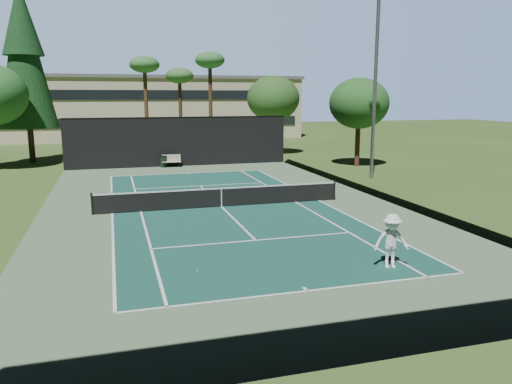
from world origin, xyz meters
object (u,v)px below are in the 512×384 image
(tennis_ball_d, at_px, (115,202))
(tennis_ball_a, at_px, (197,271))
(tennis_ball_c, at_px, (237,199))
(park_bench, at_px, (171,160))
(trash_bin, at_px, (163,161))
(tennis_net, at_px, (221,197))
(tennis_ball_b, at_px, (149,206))
(player, at_px, (392,241))

(tennis_ball_d, bearing_deg, tennis_ball_a, -78.28)
(tennis_ball_c, relative_size, tennis_ball_d, 1.11)
(park_bench, relative_size, trash_bin, 1.59)
(tennis_ball_a, height_order, tennis_ball_d, tennis_ball_d)
(tennis_net, xyz_separation_m, tennis_ball_a, (-2.84, -9.28, -0.53))
(tennis_ball_b, distance_m, tennis_ball_c, 4.91)
(tennis_net, bearing_deg, tennis_ball_b, 163.63)
(tennis_ball_d, xyz_separation_m, park_bench, (4.59, 12.84, 0.52))
(player, distance_m, tennis_ball_c, 12.61)
(park_bench, xyz_separation_m, trash_bin, (-0.63, 0.11, -0.07))
(tennis_ball_b, bearing_deg, tennis_ball_c, 7.19)
(park_bench, height_order, trash_bin, park_bench)
(tennis_net, relative_size, tennis_ball_c, 195.66)
(trash_bin, bearing_deg, park_bench, -10.07)
(tennis_ball_a, bearing_deg, trash_bin, 86.64)
(tennis_ball_a, bearing_deg, tennis_ball_c, 69.60)
(player, bearing_deg, tennis_ball_c, 112.92)
(tennis_net, bearing_deg, player, -71.89)
(tennis_net, relative_size, tennis_ball_b, 194.11)
(trash_bin, bearing_deg, tennis_ball_b, -98.80)
(park_bench, bearing_deg, tennis_ball_a, -94.82)
(tennis_net, distance_m, park_bench, 15.58)
(tennis_ball_d, height_order, park_bench, park_bench)
(tennis_net, bearing_deg, park_bench, 92.74)
(player, xyz_separation_m, tennis_ball_b, (-7.13, 11.76, -0.89))
(tennis_ball_c, relative_size, park_bench, 0.04)
(trash_bin, bearing_deg, tennis_net, -84.98)
(tennis_net, bearing_deg, tennis_ball_a, -107.02)
(park_bench, distance_m, trash_bin, 0.65)
(tennis_ball_a, relative_size, park_bench, 0.04)
(tennis_ball_b, distance_m, trash_bin, 14.79)
(player, xyz_separation_m, tennis_ball_a, (-6.34, 1.40, -0.89))
(tennis_ball_a, bearing_deg, tennis_ball_d, 101.72)
(tennis_ball_c, bearing_deg, tennis_net, -126.31)
(tennis_ball_c, bearing_deg, trash_bin, 100.59)
(player, distance_m, tennis_ball_a, 6.55)
(player, xyz_separation_m, tennis_ball_d, (-8.83, 13.41, -0.89))
(tennis_net, bearing_deg, tennis_ball_c, 53.69)
(trash_bin, bearing_deg, player, -79.53)
(player, relative_size, tennis_ball_a, 31.57)
(tennis_ball_b, distance_m, park_bench, 14.79)
(tennis_ball_a, relative_size, tennis_ball_c, 0.89)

